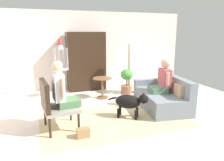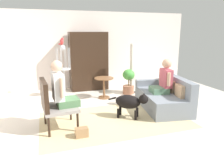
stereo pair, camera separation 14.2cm
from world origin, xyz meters
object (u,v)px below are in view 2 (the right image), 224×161
round_end_table (104,85)px  parrot (62,41)px  handbag (82,132)px  potted_plant (129,81)px  couch (164,97)px  bird_cage_stand (64,72)px  dog (130,102)px  armoire_cabinet (88,61)px  column_lamp (134,69)px  person_on_armchair (61,89)px  armchair (52,102)px  person_on_couch (164,79)px

round_end_table → parrot: 1.67m
handbag → potted_plant: bearing=50.9°
couch → bird_cage_stand: bearing=143.3°
dog → armoire_cabinet: 2.73m
potted_plant → armoire_cabinet: size_ratio=0.41×
parrot → potted_plant: bearing=-8.0°
column_lamp → couch: bearing=-82.9°
person_on_armchair → couch: bearing=8.1°
column_lamp → armoire_cabinet: 1.50m
parrot → column_lamp: parrot is taller
person_on_armchair → armoire_cabinet: (1.10, 2.69, 0.13)m
armchair → round_end_table: armchair is taller
person_on_couch → dog: size_ratio=1.10×
person_on_armchair → armoire_cabinet: 2.90m
couch → person_on_couch: size_ratio=2.08×
couch → potted_plant: size_ratio=2.28×
dog → couch: bearing=16.9°
column_lamp → potted_plant: bearing=-161.2°
person_on_armchair → person_on_couch: bearing=7.8°
armchair → potted_plant: (2.30, 1.78, -0.15)m
dog → column_lamp: (0.87, 1.79, 0.38)m
person_on_armchair → bird_cage_stand: bearing=83.0°
person_on_couch → handbag: person_on_couch is taller
couch → parrot: 3.11m
column_lamp → handbag: column_lamp is taller
potted_plant → bird_cage_stand: bearing=171.9°
dog → handbag: bearing=-155.1°
potted_plant → handbag: size_ratio=3.27×
person_on_armchair → bird_cage_stand: bird_cage_stand is taller
armoire_cabinet → round_end_table: bearing=-79.9°
person_on_couch → dog: (-1.00, -0.30, -0.37)m
person_on_armchair → dog: bearing=1.4°
person_on_armchair → armoire_cabinet: size_ratio=0.48×
couch → armoire_cabinet: armoire_cabinet is taller
person_on_armchair → armoire_cabinet: armoire_cabinet is taller
armchair → handbag: 0.82m
person_on_couch → column_lamp: bearing=95.1°
couch → potted_plant: (-0.37, 1.41, 0.12)m
person_on_couch → person_on_armchair: 2.47m
armchair → armoire_cabinet: armoire_cabinet is taller
couch → dog: bearing=-163.1°
round_end_table → dog: bearing=-84.5°
armchair → couch: bearing=7.9°
potted_plant → handbag: potted_plant is taller
dog → armoire_cabinet: (-0.35, 2.65, 0.56)m
parrot → armoire_cabinet: bearing=37.3°
bird_cage_stand → armoire_cabinet: armoire_cabinet is taller
couch → parrot: parrot is taller
couch → column_lamp: 1.55m
armchair → bird_cage_stand: bearing=78.3°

